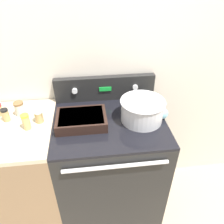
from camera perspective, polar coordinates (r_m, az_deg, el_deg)
The scene contains 11 objects.
kitchen_wall at distance 1.62m, azimuth -2.20°, elevation 13.70°, with size 8.00×0.05×2.50m.
stove_range at distance 1.79m, azimuth -0.59°, elevation -14.51°, with size 0.75×0.65×0.95m.
control_panel at distance 1.65m, azimuth -1.85°, elevation 6.25°, with size 0.75×0.07×0.19m.
side_counter at distance 1.85m, azimuth -20.97°, elevation -15.28°, with size 0.50×0.62×0.96m.
mixing_bowl at distance 1.44m, azimuth 7.88°, elevation 0.73°, with size 0.29×0.29×0.15m.
casserole_dish at distance 1.43m, azimuth -7.99°, elevation -1.84°, with size 0.32×0.23×0.07m.
ladle at distance 1.52m, azimuth 12.82°, elevation -0.09°, with size 0.08×0.33×0.08m.
spice_jar_white_cap at distance 1.49m, azimuth -18.58°, elevation -1.05°, with size 0.06×0.06×0.09m.
spice_jar_yellow_cap at distance 1.45m, azimuth -21.53°, elevation -2.38°, with size 0.05×0.05×0.11m.
spice_jar_brown_cap at distance 1.60m, azimuth -22.99°, elevation 0.81°, with size 0.07×0.07×0.10m.
spice_jar_black_cap at distance 1.58m, azimuth -26.05°, elevation -0.70°, with size 0.05×0.05×0.09m.
Camera 1 is at (-0.13, -0.85, 1.84)m, focal length 35.00 mm.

